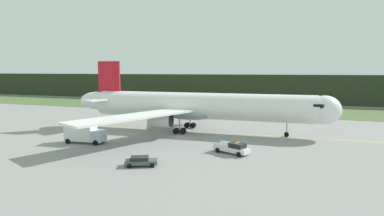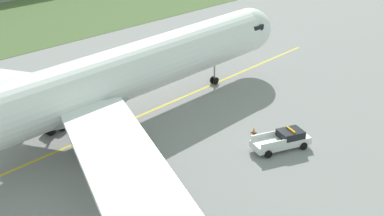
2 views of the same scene
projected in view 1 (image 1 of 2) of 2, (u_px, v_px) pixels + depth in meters
name	position (u px, v px, depth m)	size (l,w,h in m)	color
ground	(179.00, 137.00, 61.10)	(320.00, 320.00, 0.00)	gray
grass_verge	(233.00, 108.00, 107.53)	(320.00, 31.12, 0.04)	#4E6537
distant_tree_line	(246.00, 88.00, 129.33)	(288.00, 6.48, 11.32)	#283320
taxiway_centerline_main	(200.00, 132.00, 66.34)	(74.38, 0.30, 0.01)	yellow
airliner	(197.00, 107.00, 65.90)	(56.86, 52.47, 15.05)	white
ops_pickup_truck	(233.00, 148.00, 48.65)	(6.10, 3.94, 1.94)	white
catering_truck	(84.00, 133.00, 55.73)	(7.40, 3.31, 3.64)	silver
staff_car	(141.00, 161.00, 42.40)	(4.70, 3.46, 1.30)	#41524D
apron_cone	(241.00, 146.00, 52.28)	(0.47, 0.47, 0.59)	black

